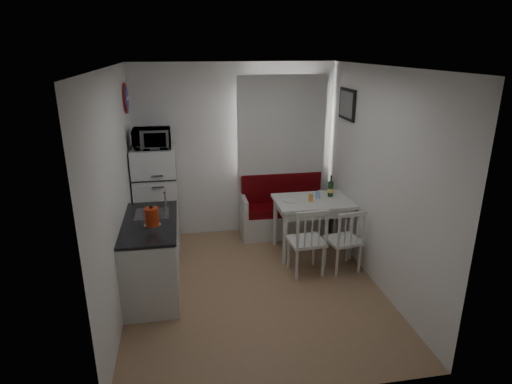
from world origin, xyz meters
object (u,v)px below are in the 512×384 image
bench (283,215)px  wine_bottle (331,186)px  fridge (157,198)px  dining_table (313,206)px  kettle (152,217)px  chair_left (309,235)px  kitchen_counter (152,256)px  microwave (152,138)px  chair_right (346,235)px

bench → wine_bottle: bearing=-47.2°
fridge → wine_bottle: (2.43, -0.47, 0.20)m
bench → wine_bottle: size_ratio=4.28×
dining_table → kettle: size_ratio=4.27×
dining_table → wine_bottle: size_ratio=3.41×
bench → kettle: (-1.86, -1.53, 0.71)m
kettle → chair_left: bearing=5.7°
kettle → wine_bottle: bearing=21.6°
chair_left → kettle: size_ratio=2.01×
kitchen_counter → microwave: 1.67m
bench → kettle: bearing=-140.5°
bench → chair_right: bench is taller
dining_table → microwave: size_ratio=2.11×
chair_left → chair_right: bearing=-3.3°
dining_table → chair_right: bearing=-69.2°
chair_left → chair_right: chair_left is taller
bench → fridge: fridge is taller
bench → dining_table: (0.26, -0.68, 0.39)m
bench → chair_left: size_ratio=2.65×
chair_left → kettle: kettle is taller
kitchen_counter → dining_table: 2.28m
bench → kitchen_counter: bearing=-144.7°
dining_table → wine_bottle: (0.28, 0.10, 0.24)m
dining_table → wine_bottle: wine_bottle is taller
kitchen_counter → fridge: 1.28m
kitchen_counter → wine_bottle: bearing=17.5°
microwave → kettle: bearing=-88.7°
chair_left → chair_right: size_ratio=1.07×
kitchen_counter → chair_left: size_ratio=2.67×
bench → dining_table: bench is taller
chair_left → bench: bearing=86.2°
chair_right → wine_bottle: bearing=78.4°
microwave → kettle: microwave is taller
chair_right → microwave: size_ratio=0.94×
chair_left → kettle: (-1.87, -0.19, 0.45)m
wine_bottle → chair_left: bearing=-124.9°
fridge → dining_table: bearing=-14.9°
dining_table → wine_bottle: bearing=19.5°
fridge → kitchen_counter: bearing=-90.9°
bench → fridge: size_ratio=0.89×
dining_table → chair_right: (0.25, -0.66, -0.16)m
chair_left → wine_bottle: size_ratio=1.61×
kettle → wine_bottle: size_ratio=0.80×
fridge → wine_bottle: bearing=-11.0°
kettle → wine_bottle: 2.58m
chair_left → fridge: (-1.90, 1.24, 0.17)m
wine_bottle → fridge: bearing=169.0°
fridge → kettle: bearing=-88.8°
kitchen_counter → dining_table: size_ratio=1.26×
chair_right → wine_bottle: size_ratio=1.51×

